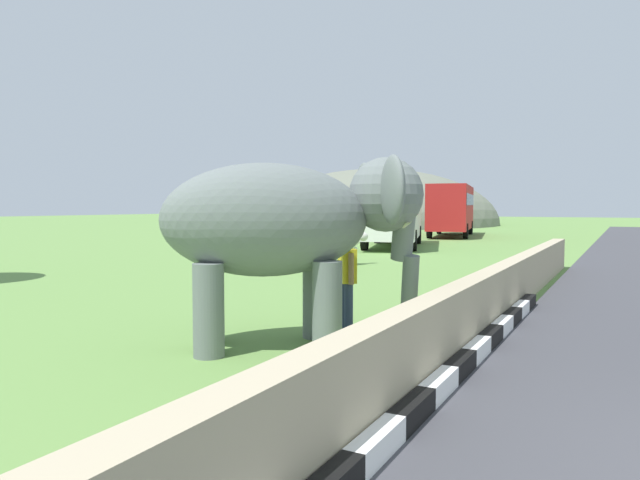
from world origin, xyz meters
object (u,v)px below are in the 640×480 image
cow_mid (343,241)px  bus_red (452,206)px  bus_white (394,207)px  cow_near (309,244)px  person_handler (347,276)px  elephant (290,223)px

cow_mid → bus_red: bearing=5.4°
bus_white → cow_near: size_ratio=5.03×
person_handler → cow_mid: person_handler is taller
bus_red → cow_near: bus_red is taller
elephant → person_handler: (1.39, -0.30, -0.95)m
cow_near → bus_white: bearing=7.2°
bus_white → cow_near: bus_white is taller
elephant → cow_mid: elephant is taller
elephant → cow_mid: 11.85m
person_handler → bus_red: size_ratio=0.17×
elephant → bus_red: size_ratio=0.40×
cow_near → cow_mid: (1.86, -0.36, 0.00)m
cow_near → cow_mid: bearing=-10.9°
bus_white → bus_red: 11.68m
cow_near → cow_mid: 1.89m
bus_red → cow_near: size_ratio=5.53×
person_handler → cow_near: 9.22m
cow_mid → person_handler: bearing=-153.6°
elephant → bus_red: bus_red is taller
bus_white → cow_mid: bearing=-169.4°
bus_white → bus_red: bearing=1.1°
elephant → cow_mid: bearing=22.1°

